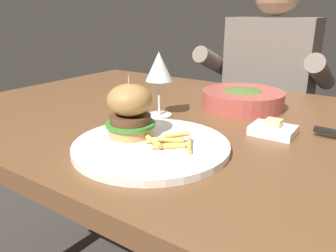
# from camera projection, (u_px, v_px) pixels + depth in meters

# --- Properties ---
(dining_table) EXTENTS (1.47, 0.89, 0.74)m
(dining_table) POSITION_uv_depth(u_px,v_px,m) (207.00, 149.00, 0.86)
(dining_table) COLOR brown
(dining_table) RESTS_ON ground
(main_plate) EXTENTS (0.31, 0.31, 0.01)m
(main_plate) POSITION_uv_depth(u_px,v_px,m) (151.00, 146.00, 0.65)
(main_plate) COLOR white
(main_plate) RESTS_ON dining_table
(burger_sandwich) EXTENTS (0.10, 0.10, 0.13)m
(burger_sandwich) POSITION_uv_depth(u_px,v_px,m) (130.00, 110.00, 0.67)
(burger_sandwich) COLOR tan
(burger_sandwich) RESTS_ON main_plate
(fries_pile) EXTENTS (0.11, 0.08, 0.02)m
(fries_pile) POSITION_uv_depth(u_px,v_px,m) (169.00, 142.00, 0.63)
(fries_pile) COLOR #E0B251
(fries_pile) RESTS_ON main_plate
(wine_glass) EXTENTS (0.07, 0.07, 0.17)m
(wine_glass) POSITION_uv_depth(u_px,v_px,m) (159.00, 69.00, 0.83)
(wine_glass) COLOR silver
(wine_glass) RESTS_ON dining_table
(butter_dish) EXTENTS (0.09, 0.07, 0.04)m
(butter_dish) POSITION_uv_depth(u_px,v_px,m) (273.00, 130.00, 0.73)
(butter_dish) COLOR white
(butter_dish) RESTS_ON dining_table
(soup_bowl) EXTENTS (0.23, 0.23, 0.06)m
(soup_bowl) POSITION_uv_depth(u_px,v_px,m) (243.00, 99.00, 0.93)
(soup_bowl) COLOR #B24C42
(soup_bowl) RESTS_ON dining_table
(diner_person) EXTENTS (0.51, 0.36, 1.18)m
(diner_person) POSITION_uv_depth(u_px,v_px,m) (265.00, 113.00, 1.49)
(diner_person) COLOR #282833
(diner_person) RESTS_ON ground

